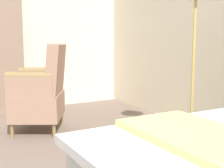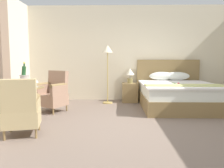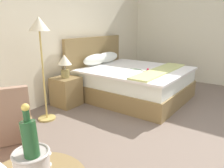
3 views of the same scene
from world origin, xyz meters
TOP-DOWN VIEW (x-y plane):
  - floor_lamp_brass at (-0.74, 2.15)m, footprint 0.31×0.31m
  - armchair_by_window at (-2.00, 1.12)m, footprint 0.77×0.76m

SIDE VIEW (x-z plane):
  - armchair_by_window at x=-2.00m, z-range -0.05..0.92m
  - floor_lamp_brass at x=-0.74m, z-range 0.52..2.17m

